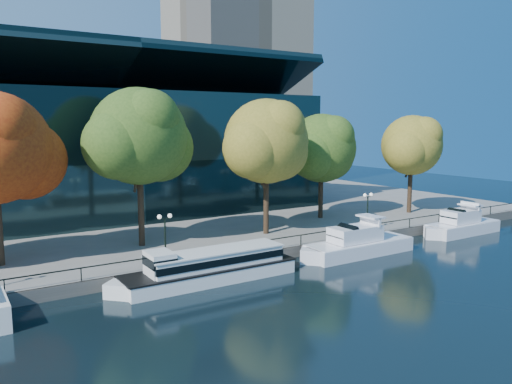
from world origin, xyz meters
TOP-DOWN VIEW (x-y plane):
  - ground at (0.00, 0.00)m, footprint 160.00×160.00m
  - promenade at (0.00, 36.38)m, footprint 90.00×67.08m
  - railing at (0.00, 3.25)m, footprint 88.20×0.08m
  - convention_building at (-4.00, 31.79)m, footprint 50.00×24.57m
  - office_tower at (28.00, 55.00)m, footprint 22.50×22.50m
  - tour_boat at (-6.05, 0.94)m, footprint 15.48×3.45m
  - cruiser_near at (9.31, 0.47)m, footprint 12.48×3.21m
  - cruiser_far at (25.50, 0.79)m, footprint 10.78×2.99m
  - tree_2 at (-7.44, 11.04)m, footprint 11.04×9.05m
  - tree_3 at (5.18, 9.10)m, footprint 10.71×8.78m
  - tree_4 at (15.58, 12.86)m, footprint 10.19×8.36m
  - tree_5 at (27.42, 9.50)m, footprint 9.41×7.72m
  - lamp_1 at (-7.98, 4.50)m, footprint 1.26×0.36m
  - lamp_2 at (14.80, 4.50)m, footprint 1.26×0.36m

SIDE VIEW (x-z plane):
  - ground at x=0.00m, z-range 0.00..0.00m
  - promenade at x=0.00m, z-range 0.00..1.00m
  - cruiser_far at x=25.50m, z-range -0.64..2.88m
  - cruiser_near at x=9.31m, z-range -0.68..2.93m
  - tour_boat at x=-6.05m, z-range -0.22..2.72m
  - railing at x=0.00m, z-range 1.44..2.43m
  - lamp_1 at x=-7.98m, z-range 1.97..6.00m
  - lamp_2 at x=14.80m, z-range 1.97..6.00m
  - convention_building at x=-4.00m, z-range -2.21..19.22m
  - tree_4 at x=15.58m, z-range 2.97..15.44m
  - tree_5 at x=27.42m, z-range 3.24..15.58m
  - tree_3 at x=5.18m, z-range 3.43..17.22m
  - tree_2 at x=-7.44m, z-range 3.67..18.23m
  - office_tower at x=28.00m, z-range 0.07..65.97m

